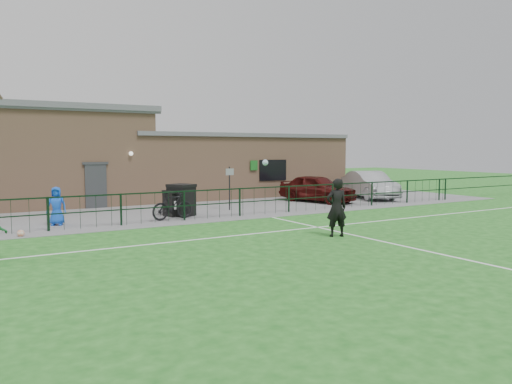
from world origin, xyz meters
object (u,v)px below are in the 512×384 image
sign_post (230,188)px  car_silver (370,185)px  ball_ground (21,233)px  bicycle_d (173,206)px  car_maroon (317,188)px  wheelie_bin_right (181,201)px  wheelie_bin_left (174,204)px  spectator_child (56,206)px

sign_post → car_silver: sign_post is taller
car_silver → ball_ground: (-18.42, -3.42, -0.67)m
bicycle_d → car_maroon: bearing=-85.8°
wheelie_bin_right → car_silver: bearing=-17.7°
wheelie_bin_left → sign_post: 3.07m
car_maroon → bicycle_d: car_maroon is taller
sign_post → car_maroon: 5.69m
car_silver → bicycle_d: car_silver is taller
bicycle_d → spectator_child: 4.30m
sign_post → car_silver: size_ratio=0.43×
spectator_child → car_maroon: bearing=27.8°
sign_post → spectator_child: 7.66m
car_maroon → car_silver: (3.75, 0.01, 0.05)m
wheelie_bin_left → car_maroon: (8.60, 1.33, 0.23)m
ball_ground → car_maroon: bearing=13.1°
bicycle_d → ball_ground: bicycle_d is taller
sign_post → ball_ground: bearing=-163.4°
car_maroon → car_silver: size_ratio=0.91×
car_silver → spectator_child: car_silver is taller
wheelie_bin_left → bicycle_d: 1.05m
wheelie_bin_right → spectator_child: bearing=155.7°
car_maroon → spectator_child: car_maroon is taller
sign_post → spectator_child: sign_post is taller
bicycle_d → car_silver: bearing=-89.9°
wheelie_bin_left → car_maroon: size_ratio=0.23×
car_silver → ball_ground: size_ratio=19.85×
wheelie_bin_right → ball_ground: bearing=172.4°
wheelie_bin_right → bicycle_d: wheelie_bin_right is taller
ball_ground → bicycle_d: bearing=11.3°
wheelie_bin_left → wheelie_bin_right: bearing=-36.9°
wheelie_bin_left → bicycle_d: (-0.43, -0.95, 0.05)m
sign_post → bicycle_d: size_ratio=1.09×
wheelie_bin_left → wheelie_bin_right: wheelie_bin_right is taller
ball_ground → wheelie_bin_left: bearing=18.9°
car_maroon → spectator_child: size_ratio=2.98×
spectator_child → sign_post: bearing=27.2°
wheelie_bin_right → ball_ground: size_ratio=5.32×
wheelie_bin_right → bicycle_d: (-0.71, -0.82, -0.07)m
wheelie_bin_right → sign_post: bearing=-9.1°
wheelie_bin_left → spectator_child: 4.66m
car_maroon → spectator_child: 13.34m
car_silver → spectator_child: 17.07m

